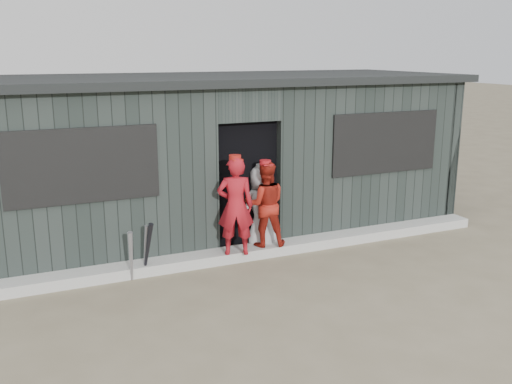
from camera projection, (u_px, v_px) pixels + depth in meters
name	position (u px, v px, depth m)	size (l,w,h in m)	color
ground	(315.00, 303.00, 6.99)	(80.00, 80.00, 0.00)	brown
curb	(255.00, 251.00, 8.59)	(8.00, 0.36, 0.15)	#A3A39E
bat_left	(146.00, 250.00, 7.78)	(0.07, 0.07, 0.73)	gray
bat_mid	(131.00, 256.00, 7.55)	(0.07, 0.07, 0.72)	gray
bat_right	(148.00, 249.00, 7.68)	(0.07, 0.07, 0.84)	black
player_red_left	(235.00, 206.00, 8.10)	(0.52, 0.34, 1.43)	maroon
player_red_right	(265.00, 204.00, 8.49)	(0.62, 0.49, 1.28)	maroon
player_grey_back	(261.00, 209.00, 8.71)	(0.65, 0.42, 1.33)	#A8A8A8
dugout	(216.00, 154.00, 9.79)	(8.30, 3.30, 2.62)	black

